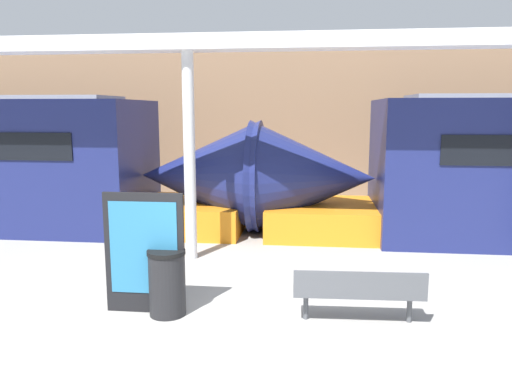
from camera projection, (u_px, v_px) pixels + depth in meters
ground_plane at (242, 352)px, 5.96m from camera, size 60.00×60.00×0.00m
station_wall at (287, 122)px, 15.57m from camera, size 56.00×0.20×5.00m
bench_near at (359, 290)px, 6.73m from camera, size 1.77×0.51×0.76m
trash_bin at (167, 282)px, 7.01m from camera, size 0.54×0.54×0.94m
poster_board at (144, 253)px, 7.03m from camera, size 1.15×0.07×1.74m
support_column_near at (190, 158)px, 9.46m from camera, size 0.22×0.22×3.94m
canopy_beam at (187, 43)px, 9.12m from camera, size 28.00×0.60×0.28m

